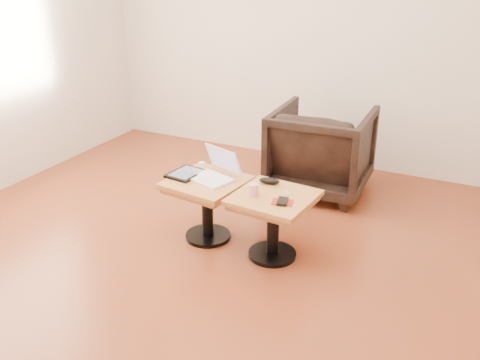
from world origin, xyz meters
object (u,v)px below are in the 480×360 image
at_px(side_table_left, 207,195).
at_px(armchair, 321,150).
at_px(side_table_right, 273,211).
at_px(laptop, 214,172).
at_px(striped_cup, 253,190).

distance_m(side_table_left, armchair, 1.26).
bearing_deg(armchair, side_table_right, 90.90).
xyz_separation_m(side_table_left, side_table_right, (0.52, -0.03, 0.00)).
relative_size(laptop, striped_cup, 4.54).
distance_m(striped_cup, armchair, 1.28).
xyz_separation_m(side_table_left, armchair, (0.46, 1.18, 0.03)).
xyz_separation_m(side_table_right, armchair, (-0.06, 1.20, 0.03)).
xyz_separation_m(side_table_left, striped_cup, (0.40, -0.09, 0.16)).
xyz_separation_m(side_table_left, laptop, (0.03, 0.05, 0.16)).
bearing_deg(side_table_left, laptop, 68.52).
distance_m(laptop, armchair, 1.21).
height_order(striped_cup, armchair, armchair).
bearing_deg(striped_cup, side_table_left, 167.16).
height_order(side_table_right, striped_cup, striped_cup).
bearing_deg(armchair, striped_cup, 85.29).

